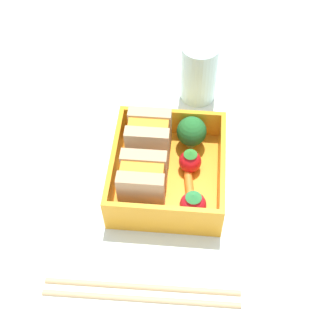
{
  "coord_description": "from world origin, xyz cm",
  "views": [
    {
      "loc": [
        -34.05,
        -2.82,
        48.68
      ],
      "look_at": [
        0.0,
        0.0,
        2.7
      ],
      "focal_mm": 50.0,
      "sensor_mm": 36.0,
      "label": 1
    }
  ],
  "objects_px": {
    "carrot_stick_far_left": "(189,186)",
    "sandwich_left": "(143,182)",
    "broccoli_floret": "(192,132)",
    "chopstick_pair": "(142,292)",
    "strawberry_far_left": "(193,204)",
    "drinking_glass": "(199,72)",
    "sandwich_center_left": "(149,138)",
    "strawberry_left": "(190,161)"
  },
  "relations": [
    {
      "from": "broccoli_floret",
      "to": "sandwich_left",
      "type": "bearing_deg",
      "value": 148.44
    },
    {
      "from": "strawberry_left",
      "to": "drinking_glass",
      "type": "xyz_separation_m",
      "value": [
        0.14,
        -0.0,
        0.02
      ]
    },
    {
      "from": "strawberry_far_left",
      "to": "broccoli_floret",
      "type": "bearing_deg",
      "value": 4.11
    },
    {
      "from": "strawberry_far_left",
      "to": "carrot_stick_far_left",
      "type": "xyz_separation_m",
      "value": [
        0.03,
        0.01,
        -0.01
      ]
    },
    {
      "from": "sandwich_left",
      "to": "strawberry_far_left",
      "type": "xyz_separation_m",
      "value": [
        -0.02,
        -0.06,
        -0.01
      ]
    },
    {
      "from": "drinking_glass",
      "to": "carrot_stick_far_left",
      "type": "bearing_deg",
      "value": 179.06
    },
    {
      "from": "broccoli_floret",
      "to": "strawberry_left",
      "type": "bearing_deg",
      "value": -179.09
    },
    {
      "from": "sandwich_left",
      "to": "carrot_stick_far_left",
      "type": "relative_size",
      "value": 1.57
    },
    {
      "from": "carrot_stick_far_left",
      "to": "drinking_glass",
      "type": "relative_size",
      "value": 0.43
    },
    {
      "from": "sandwich_center_left",
      "to": "carrot_stick_far_left",
      "type": "relative_size",
      "value": 1.57
    },
    {
      "from": "carrot_stick_far_left",
      "to": "drinking_glass",
      "type": "distance_m",
      "value": 0.18
    },
    {
      "from": "sandwich_left",
      "to": "strawberry_far_left",
      "type": "relative_size",
      "value": 1.62
    },
    {
      "from": "sandwich_center_left",
      "to": "chopstick_pair",
      "type": "distance_m",
      "value": 0.19
    },
    {
      "from": "carrot_stick_far_left",
      "to": "sandwich_center_left",
      "type": "bearing_deg",
      "value": 46.72
    },
    {
      "from": "sandwich_center_left",
      "to": "strawberry_left",
      "type": "relative_size",
      "value": 1.76
    },
    {
      "from": "sandwich_center_left",
      "to": "sandwich_left",
      "type": "bearing_deg",
      "value": 180.0
    },
    {
      "from": "drinking_glass",
      "to": "broccoli_floret",
      "type": "bearing_deg",
      "value": 177.52
    },
    {
      "from": "strawberry_far_left",
      "to": "drinking_glass",
      "type": "bearing_deg",
      "value": 0.8
    },
    {
      "from": "chopstick_pair",
      "to": "sandwich_left",
      "type": "bearing_deg",
      "value": 5.17
    },
    {
      "from": "carrot_stick_far_left",
      "to": "drinking_glass",
      "type": "bearing_deg",
      "value": -0.94
    },
    {
      "from": "strawberry_far_left",
      "to": "sandwich_left",
      "type": "bearing_deg",
      "value": 73.47
    },
    {
      "from": "broccoli_floret",
      "to": "chopstick_pair",
      "type": "bearing_deg",
      "value": 168.36
    },
    {
      "from": "strawberry_far_left",
      "to": "carrot_stick_far_left",
      "type": "height_order",
      "value": "strawberry_far_left"
    },
    {
      "from": "chopstick_pair",
      "to": "drinking_glass",
      "type": "xyz_separation_m",
      "value": [
        0.31,
        -0.05,
        0.04
      ]
    },
    {
      "from": "strawberry_left",
      "to": "chopstick_pair",
      "type": "bearing_deg",
      "value": 165.48
    },
    {
      "from": "sandwich_left",
      "to": "sandwich_center_left",
      "type": "distance_m",
      "value": 0.07
    },
    {
      "from": "strawberry_far_left",
      "to": "chopstick_pair",
      "type": "bearing_deg",
      "value": 153.73
    },
    {
      "from": "strawberry_left",
      "to": "chopstick_pair",
      "type": "distance_m",
      "value": 0.17
    },
    {
      "from": "sandwich_left",
      "to": "strawberry_left",
      "type": "relative_size",
      "value": 1.76
    },
    {
      "from": "strawberry_far_left",
      "to": "strawberry_left",
      "type": "bearing_deg",
      "value": 6.06
    },
    {
      "from": "strawberry_far_left",
      "to": "drinking_glass",
      "type": "relative_size",
      "value": 0.42
    },
    {
      "from": "strawberry_far_left",
      "to": "drinking_glass",
      "type": "xyz_separation_m",
      "value": [
        0.21,
        0.0,
        0.02
      ]
    },
    {
      "from": "strawberry_far_left",
      "to": "strawberry_left",
      "type": "height_order",
      "value": "strawberry_far_left"
    },
    {
      "from": "strawberry_far_left",
      "to": "broccoli_floret",
      "type": "relative_size",
      "value": 0.82
    },
    {
      "from": "sandwich_center_left",
      "to": "strawberry_far_left",
      "type": "bearing_deg",
      "value": -144.64
    },
    {
      "from": "sandwich_center_left",
      "to": "carrot_stick_far_left",
      "type": "xyz_separation_m",
      "value": [
        -0.05,
        -0.05,
        -0.03
      ]
    },
    {
      "from": "sandwich_left",
      "to": "chopstick_pair",
      "type": "height_order",
      "value": "sandwich_left"
    },
    {
      "from": "sandwich_center_left",
      "to": "chopstick_pair",
      "type": "relative_size",
      "value": 0.28
    },
    {
      "from": "carrot_stick_far_left",
      "to": "strawberry_far_left",
      "type": "bearing_deg",
      "value": -170.22
    },
    {
      "from": "sandwich_left",
      "to": "broccoli_floret",
      "type": "bearing_deg",
      "value": -31.56
    },
    {
      "from": "carrot_stick_far_left",
      "to": "sandwich_left",
      "type": "bearing_deg",
      "value": 106.11
    },
    {
      "from": "strawberry_far_left",
      "to": "drinking_glass",
      "type": "height_order",
      "value": "drinking_glass"
    }
  ]
}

